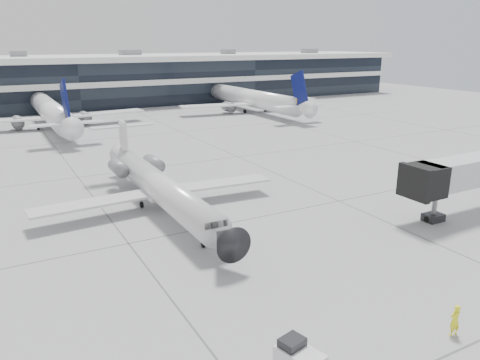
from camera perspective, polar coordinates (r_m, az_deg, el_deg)
ground at (r=39.37m, az=0.74°, el=-4.88°), size 220.00×220.00×0.00m
terminal at (r=115.72m, az=-19.95°, el=10.94°), size 170.00×22.00×10.00m
bg_jet_center at (r=88.67m, az=-21.88°, el=6.03°), size 32.00×40.00×9.60m
bg_jet_right at (r=101.31m, az=1.29°, el=8.39°), size 32.00×40.00×9.60m
regional_jet at (r=41.89m, az=-9.87°, el=-0.68°), size 21.88×27.18×6.30m
ramp_worker at (r=26.97m, az=24.72°, el=-15.25°), size 0.66×0.46×1.71m
baggage_tug at (r=22.84m, az=7.17°, el=-20.64°), size 1.79×2.44×1.39m
traffic_cone at (r=46.39m, az=-8.42°, el=-1.32°), size 0.49×0.49×0.61m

